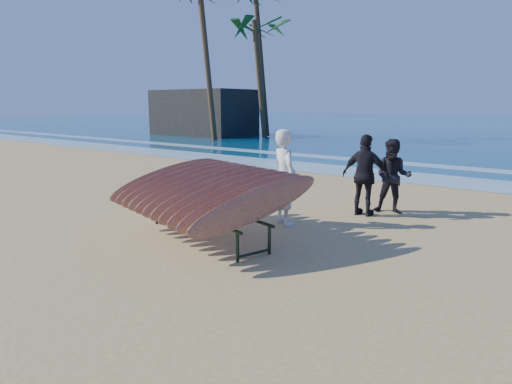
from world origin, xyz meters
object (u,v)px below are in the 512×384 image
(building, at_px, (203,113))
(palm_mid, at_px, (260,30))
(person_dark_b, at_px, (365,175))
(surfboard_rack, at_px, (206,191))
(person_white, at_px, (285,177))
(person_dark_a, at_px, (393,177))

(building, bearing_deg, palm_mid, -1.96)
(person_dark_b, bearing_deg, surfboard_rack, 61.99)
(surfboard_rack, xyz_separation_m, person_white, (0.58, 1.72, 0.09))
(surfboard_rack, bearing_deg, person_dark_b, 80.10)
(person_dark_b, xyz_separation_m, building, (-22.08, 16.99, 0.87))
(person_white, xyz_separation_m, person_dark_b, (0.97, 1.75, -0.08))
(person_dark_a, distance_m, person_dark_b, 0.72)
(surfboard_rack, distance_m, palm_mid, 25.83)
(person_dark_b, relative_size, palm_mid, 0.22)
(person_dark_a, xyz_separation_m, building, (-22.48, 16.39, 0.93))
(person_dark_a, relative_size, palm_mid, 0.20)
(surfboard_rack, height_order, palm_mid, palm_mid)
(person_white, bearing_deg, surfboard_rack, 99.17)
(person_dark_b, distance_m, building, 27.87)
(person_white, relative_size, person_dark_b, 1.08)
(building, bearing_deg, person_dark_b, -37.57)
(building, distance_m, palm_mid, 8.23)
(surfboard_rack, relative_size, palm_mid, 0.44)
(person_dark_b, bearing_deg, building, -41.48)
(person_dark_a, bearing_deg, building, 127.57)
(palm_mid, bearing_deg, surfboard_rack, -54.20)
(building, xyz_separation_m, palm_mid, (5.92, -0.20, 5.71))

